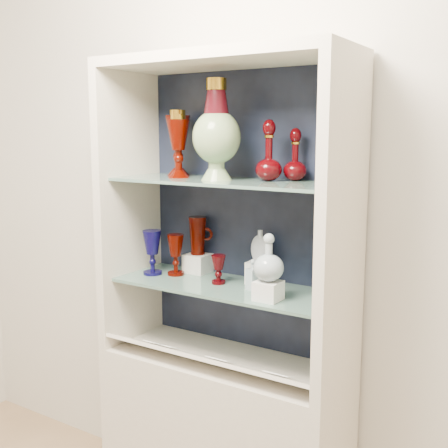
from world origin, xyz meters
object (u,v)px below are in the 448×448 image
Objects in this scene: enamel_urn at (216,130)px; lidded_bowl at (333,172)px; pedestal_lamp_right at (178,143)px; cobalt_goblet at (152,252)px; ruby_decanter_b at (295,153)px; ruby_decanter_a at (269,147)px; flat_flask at (260,245)px; clear_round_decanter at (269,259)px; ruby_pitcher at (198,236)px; cameo_medallion at (343,253)px; ruby_goblet_tall at (176,255)px; ruby_goblet_small at (218,269)px; pedestal_lamp_left at (178,146)px; clear_square_bottle at (253,274)px.

lidded_bowl is at bearing 0.25° from enamel_urn.
pedestal_lamp_right is 1.44× the size of cobalt_goblet.
ruby_decanter_a is at bearing -142.92° from ruby_decanter_b.
flat_flask is 0.79× the size of clear_round_decanter.
ruby_pitcher reaches higher than cameo_medallion.
ruby_pitcher is (0.05, 0.09, 0.07)m from ruby_goblet_tall.
cobalt_goblet is 1.63× the size of ruby_goblet_small.
ruby_decanter_b is 1.58× the size of flat_flask.
pedestal_lamp_left is at bearing -34.40° from ruby_goblet_tall.
ruby_pitcher is at bearing 25.47° from pedestal_lamp_right.
enamel_urn reaches higher than ruby_goblet_small.
lidded_bowl is 0.84× the size of ruby_goblet_small.
cameo_medallion is (0.47, 0.13, -0.45)m from enamel_urn.
ruby_goblet_tall is (-0.71, 0.04, -0.38)m from lidded_bowl.
cobalt_goblet is at bearing 180.00° from enamel_urn.
ruby_decanter_b is 1.26× the size of clear_round_decanter.
cobalt_goblet is (-0.60, -0.12, -0.43)m from ruby_decanter_b.
flat_flask is (0.39, 0.02, -0.40)m from pedestal_lamp_right.
ruby_decanter_b is at bearing 2.73° from pedestal_lamp_right.
lidded_bowl is 0.88m from cobalt_goblet.
ruby_decanter_a is 1.98× the size of cameo_medallion.
ruby_decanter_a is 0.42m from clear_round_decanter.
cameo_medallion is (0.28, 0.06, -0.38)m from ruby_decanter_a.
ruby_decanter_a is 1.58× the size of ruby_pitcher.
ruby_decanter_a is at bearing 2.30° from ruby_goblet_tall.
ruby_decanter_a reaches higher than cameo_medallion.
lidded_bowl reaches higher than ruby_goblet_small.
ruby_decanter_a is 0.53m from ruby_goblet_small.
cobalt_goblet is at bearing -156.54° from ruby_pitcher.
ruby_pitcher is at bearing 148.50° from ruby_goblet_small.
cobalt_goblet is at bearing -126.21° from pedestal_lamp_right.
ruby_pitcher is at bearing 169.51° from ruby_decanter_a.
ruby_goblet_tall is at bearing -171.34° from ruby_decanter_b.
ruby_decanter_b is at bearing 40.40° from clear_square_bottle.
enamel_urn reaches higher than clear_round_decanter.
enamel_urn is 0.55m from ruby_goblet_small.
pedestal_lamp_left is 2.17× the size of ruby_goblet_small.
cameo_medallion reaches higher than clear_square_bottle.
ruby_goblet_small is at bearing -134.04° from flat_flask.
ruby_decanter_b is at bearing 8.66° from ruby_goblet_tall.
ruby_goblet_tall is 1.35× the size of cameo_medallion.
pedestal_lamp_right is at bearing 163.59° from ruby_goblet_small.
clear_round_decanter is (0.46, -0.08, -0.39)m from pedestal_lamp_left.
flat_flask is at bearing 13.77° from cobalt_goblet.
flat_flask is at bearing 2.29° from pedestal_lamp_right.
pedestal_lamp_left is 0.52m from ruby_goblet_small.
clear_square_bottle is (0.34, -0.11, -0.10)m from ruby_pitcher.
ruby_decanter_a is 2.63× the size of lidded_bowl.
ruby_goblet_tall is (0.02, -0.05, -0.47)m from pedestal_lamp_right.
ruby_pitcher is 1.35× the size of clear_square_bottle.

